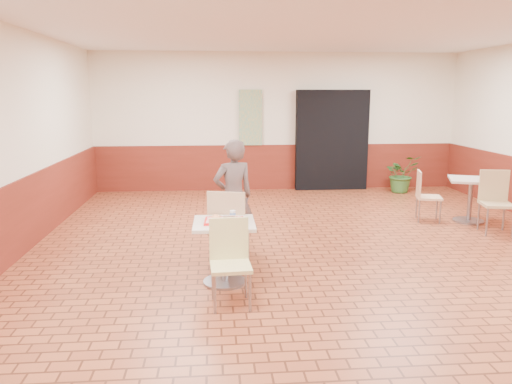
{
  "coord_description": "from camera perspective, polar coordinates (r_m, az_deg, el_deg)",
  "views": [
    {
      "loc": [
        -1.42,
        -5.98,
        2.12
      ],
      "look_at": [
        -0.91,
        -0.1,
        0.95
      ],
      "focal_mm": 35.0,
      "sensor_mm": 36.0,
      "label": 1
    }
  ],
  "objects": [
    {
      "name": "chair_second_left",
      "position": [
        8.85,
        18.73,
        -0.11
      ],
      "size": [
        0.48,
        0.48,
        0.85
      ],
      "rotation": [
        0.0,
        0.0,
        1.3
      ],
      "color": "#E2B388",
      "rests_on": "ground"
    },
    {
      "name": "chair_main_front",
      "position": [
        5.11,
        -2.99,
        -7.45
      ],
      "size": [
        0.42,
        0.42,
        0.87
      ],
      "rotation": [
        0.0,
        0.0,
        0.05
      ],
      "color": "#DED185",
      "rests_on": "ground"
    },
    {
      "name": "wainscot_band",
      "position": [
        6.36,
        8.17,
        -3.67
      ],
      "size": [
        8.0,
        10.0,
        1.0
      ],
      "color": "maroon",
      "rests_on": "ground"
    },
    {
      "name": "serving_tray",
      "position": [
        5.56,
        -3.67,
        -3.3
      ],
      "size": [
        0.43,
        0.34,
        0.03
      ],
      "rotation": [
        0.0,
        0.0,
        -0.06
      ],
      "color": "red",
      "rests_on": "main_table"
    },
    {
      "name": "potted_plant",
      "position": [
        11.28,
        16.27,
        2.0
      ],
      "size": [
        0.87,
        0.8,
        0.81
      ],
      "primitive_type": "imported",
      "rotation": [
        0.0,
        0.0,
        0.28
      ],
      "color": "#306026",
      "rests_on": "ground"
    },
    {
      "name": "customer",
      "position": [
        6.67,
        -2.62,
        -0.53
      ],
      "size": [
        0.65,
        0.53,
        1.53
      ],
      "primitive_type": "imported",
      "rotation": [
        0.0,
        0.0,
        3.48
      ],
      "color": "brown",
      "rests_on": "ground"
    },
    {
      "name": "chair_main_back",
      "position": [
        6.07,
        -3.17,
        -3.79
      ],
      "size": [
        0.55,
        0.55,
        0.98
      ],
      "rotation": [
        0.0,
        0.0,
        2.91
      ],
      "color": "tan",
      "rests_on": "ground"
    },
    {
      "name": "ring_donut",
      "position": [
        5.62,
        -4.6,
        -2.83
      ],
      "size": [
        0.11,
        0.11,
        0.03
      ],
      "primitive_type": "torus",
      "rotation": [
        0.0,
        0.0,
        0.0
      ],
      "color": "#F29958",
      "rests_on": "serving_tray"
    },
    {
      "name": "main_table",
      "position": [
        5.63,
        -3.64,
        -5.74
      ],
      "size": [
        0.68,
        0.68,
        0.72
      ],
      "rotation": [
        0.0,
        0.0,
        -0.01
      ],
      "color": "beige",
      "rests_on": "ground"
    },
    {
      "name": "long_john_donut",
      "position": [
        5.55,
        -3.14,
        -2.94
      ],
      "size": [
        0.16,
        0.08,
        0.05
      ],
      "rotation": [
        0.0,
        0.0,
        -0.01
      ],
      "color": "gold",
      "rests_on": "serving_tray"
    },
    {
      "name": "promo_poster",
      "position": [
        10.96,
        -0.63,
        8.49
      ],
      "size": [
        0.5,
        0.03,
        1.2
      ],
      "primitive_type": "cube",
      "color": "gray",
      "rests_on": "wainscot_band"
    },
    {
      "name": "chair_second_front",
      "position": [
        8.52,
        25.7,
        -0.64
      ],
      "size": [
        0.52,
        0.52,
        0.96
      ],
      "rotation": [
        0.0,
        0.0,
        -0.19
      ],
      "color": "tan",
      "rests_on": "ground"
    },
    {
      "name": "paper_cup",
      "position": [
        5.63,
        -2.68,
        -2.53
      ],
      "size": [
        0.07,
        0.07,
        0.08
      ],
      "rotation": [
        0.0,
        0.0,
        0.38
      ],
      "color": "silver",
      "rests_on": "serving_tray"
    },
    {
      "name": "second_table",
      "position": [
        9.04,
        23.32,
        -0.08
      ],
      "size": [
        0.69,
        0.69,
        0.73
      ],
      "rotation": [
        0.0,
        0.0,
        -0.36
      ],
      "color": "#C3B09D",
      "rests_on": "ground"
    },
    {
      "name": "corridor_doorway",
      "position": [
        11.22,
        8.65,
        5.87
      ],
      "size": [
        1.6,
        0.22,
        2.2
      ],
      "primitive_type": "cube",
      "color": "black",
      "rests_on": "ground"
    },
    {
      "name": "room_shell",
      "position": [
        6.18,
        8.43,
        5.33
      ],
      "size": [
        8.01,
        10.01,
        3.01
      ],
      "color": "brown",
      "rests_on": "ground"
    }
  ]
}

